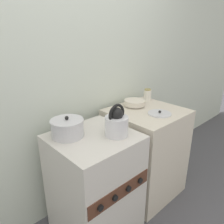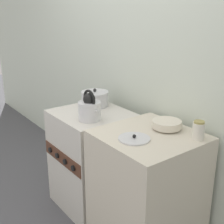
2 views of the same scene
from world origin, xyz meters
name	(u,v)px [view 1 (image 1 of 2)]	position (x,y,z in m)	size (l,w,h in m)	color
wall_back	(60,75)	(0.00, 0.70, 1.25)	(7.00, 0.06, 2.50)	silver
stove	(95,184)	(0.00, 0.29, 0.43)	(0.60, 0.59, 0.86)	beige
counter	(145,152)	(0.66, 0.31, 0.44)	(0.64, 0.63, 0.89)	beige
kettle	(117,123)	(0.14, 0.18, 0.96)	(0.21, 0.17, 0.24)	silver
cooking_pot	(67,128)	(-0.13, 0.41, 0.93)	(0.24, 0.24, 0.16)	silver
enamel_bowl	(134,103)	(0.66, 0.48, 0.92)	(0.20, 0.20, 0.06)	beige
storage_jar	(147,95)	(0.90, 0.51, 0.95)	(0.08, 0.08, 0.12)	silver
loose_pot_lid	(160,113)	(0.66, 0.18, 0.89)	(0.21, 0.21, 0.03)	silver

